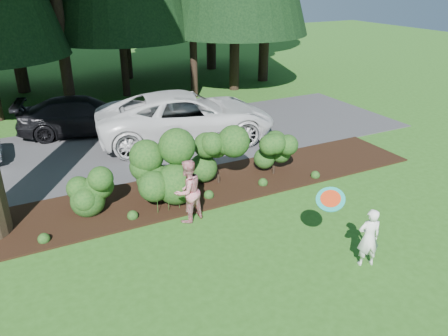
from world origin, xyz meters
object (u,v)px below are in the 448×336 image
(child, at_px, (369,238))
(car_white_suv, at_px, (187,117))
(car_dark_suv, at_px, (84,116))
(adult, at_px, (188,191))
(frisbee, at_px, (331,199))

(child, bearing_deg, car_white_suv, -69.49)
(car_dark_suv, xyz_separation_m, adult, (1.03, -7.85, 0.08))
(adult, height_order, frisbee, frisbee)
(child, relative_size, adult, 0.82)
(adult, bearing_deg, car_dark_suv, -101.21)
(adult, bearing_deg, child, 109.09)
(car_dark_suv, height_order, adult, adult)
(child, height_order, frisbee, frisbee)
(adult, bearing_deg, frisbee, 99.99)
(car_white_suv, xyz_separation_m, car_dark_suv, (-3.22, 2.51, -0.19))
(child, xyz_separation_m, frisbee, (-0.92, 0.26, 1.01))
(child, bearing_deg, frisbee, 1.62)
(adult, distance_m, frisbee, 3.71)
(car_dark_suv, bearing_deg, car_white_suv, -114.68)
(frisbee, bearing_deg, adult, 118.65)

